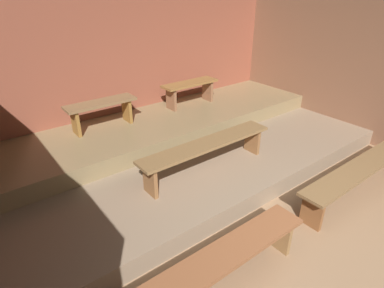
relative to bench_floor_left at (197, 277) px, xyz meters
The scene contains 10 objects.
ground 2.04m from the bench_floor_left, 44.58° to the left, with size 6.82×5.09×0.08m, color #8E6C4E.
wall_back 3.94m from the bench_floor_left, 68.32° to the left, with size 6.82×0.06×2.42m, color brown.
wall_right 4.75m from the bench_floor_left, 17.44° to the left, with size 0.06×5.09×2.42m, color brown.
platform_lower 2.52m from the bench_floor_left, 55.49° to the left, with size 6.02×2.96×0.25m, color #867059.
platform_middle 3.16m from the bench_floor_left, 63.20° to the left, with size 6.02×1.46×0.25m, color olive.
bench_floor_left is the anchor object (origin of this frame).
bench_floor_right 2.85m from the bench_floor_left, ahead, with size 2.50×0.33×0.43m.
bench_lower_center 1.90m from the bench_floor_left, 47.26° to the left, with size 2.04×0.33×0.43m.
bench_middle_left 3.17m from the bench_floor_left, 79.84° to the left, with size 1.10×0.33×0.43m.
bench_middle_right 3.87m from the bench_floor_left, 53.35° to the left, with size 1.10×0.33×0.43m.
Camera 1 is at (-2.61, -0.72, 2.59)m, focal length 29.79 mm.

